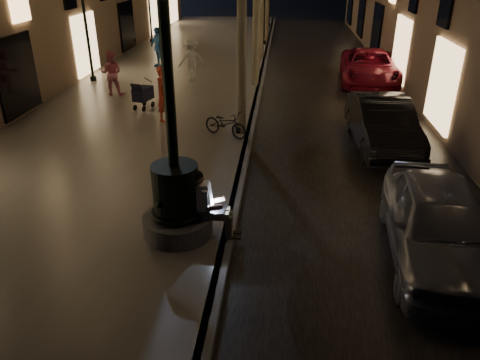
# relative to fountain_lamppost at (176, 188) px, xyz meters

# --- Properties ---
(ground) EXTENTS (120.00, 120.00, 0.00)m
(ground) POSITION_rel_fountain_lamppost_xyz_m (1.00, 13.00, -1.21)
(ground) COLOR black
(ground) RESTS_ON ground
(cobble_lane) EXTENTS (6.00, 45.00, 0.02)m
(cobble_lane) POSITION_rel_fountain_lamppost_xyz_m (4.00, 13.00, -1.20)
(cobble_lane) COLOR black
(cobble_lane) RESTS_ON ground
(promenade) EXTENTS (8.00, 45.00, 0.20)m
(promenade) POSITION_rel_fountain_lamppost_xyz_m (-3.00, 13.00, -1.11)
(promenade) COLOR slate
(promenade) RESTS_ON ground
(curb_strip) EXTENTS (0.25, 45.00, 0.20)m
(curb_strip) POSITION_rel_fountain_lamppost_xyz_m (1.00, 13.00, -1.11)
(curb_strip) COLOR #59595B
(curb_strip) RESTS_ON ground
(fountain_lamppost) EXTENTS (1.40, 1.40, 5.21)m
(fountain_lamppost) POSITION_rel_fountain_lamppost_xyz_m (0.00, 0.00, 0.00)
(fountain_lamppost) COLOR #59595B
(fountain_lamppost) RESTS_ON promenade
(seated_man_laptop) EXTENTS (1.04, 0.35, 1.40)m
(seated_man_laptop) POSITION_rel_fountain_lamppost_xyz_m (0.61, -0.00, -0.28)
(seated_man_laptop) COLOR tan
(seated_man_laptop) RESTS_ON promenade
(lamp_curb_a) EXTENTS (0.36, 0.36, 4.81)m
(lamp_curb_a) POSITION_rel_fountain_lamppost_xyz_m (0.70, 6.00, 2.02)
(lamp_curb_a) COLOR black
(lamp_curb_a) RESTS_ON promenade
(lamp_curb_b) EXTENTS (0.36, 0.36, 4.81)m
(lamp_curb_b) POSITION_rel_fountain_lamppost_xyz_m (0.70, 14.00, 2.02)
(lamp_curb_b) COLOR black
(lamp_curb_b) RESTS_ON promenade
(lamp_left_b) EXTENTS (0.36, 0.36, 4.81)m
(lamp_left_b) POSITION_rel_fountain_lamppost_xyz_m (-6.40, 12.00, 2.02)
(lamp_left_b) COLOR black
(lamp_left_b) RESTS_ON promenade
(stroller) EXTENTS (0.66, 1.09, 1.10)m
(stroller) POSITION_rel_fountain_lamppost_xyz_m (-3.01, 8.13, -0.46)
(stroller) COLOR black
(stroller) RESTS_ON promenade
(car_front) EXTENTS (2.16, 4.58, 1.51)m
(car_front) POSITION_rel_fountain_lamppost_xyz_m (5.00, -0.10, -0.45)
(car_front) COLOR #9A9BA1
(car_front) RESTS_ON ground
(car_second) EXTENTS (1.74, 4.53, 1.47)m
(car_second) POSITION_rel_fountain_lamppost_xyz_m (5.00, 5.68, -0.47)
(car_second) COLOR black
(car_second) RESTS_ON ground
(car_third) EXTENTS (2.82, 5.41, 1.46)m
(car_third) POSITION_rel_fountain_lamppost_xyz_m (5.80, 13.46, -0.48)
(car_third) COLOR maroon
(car_third) RESTS_ON ground
(pedestrian_red) EXTENTS (0.68, 0.79, 1.82)m
(pedestrian_red) POSITION_rel_fountain_lamppost_xyz_m (-1.91, 6.93, -0.10)
(pedestrian_red) COLOR red
(pedestrian_red) RESTS_ON promenade
(pedestrian_pink) EXTENTS (0.89, 0.72, 1.73)m
(pedestrian_pink) POSITION_rel_fountain_lamppost_xyz_m (-4.73, 9.87, -0.15)
(pedestrian_pink) COLOR pink
(pedestrian_pink) RESTS_ON promenade
(pedestrian_white) EXTENTS (1.35, 1.02, 1.84)m
(pedestrian_white) POSITION_rel_fountain_lamppost_xyz_m (-2.02, 12.35, -0.09)
(pedestrian_white) COLOR silver
(pedestrian_white) RESTS_ON promenade
(pedestrian_blue) EXTENTS (1.15, 1.07, 1.90)m
(pedestrian_blue) POSITION_rel_fountain_lamppost_xyz_m (-4.16, 15.01, -0.06)
(pedestrian_blue) COLOR #26568B
(pedestrian_blue) RESTS_ON promenade
(bicycle) EXTENTS (1.59, 1.21, 0.80)m
(bicycle) POSITION_rel_fountain_lamppost_xyz_m (0.29, 5.63, -0.61)
(bicycle) COLOR black
(bicycle) RESTS_ON promenade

